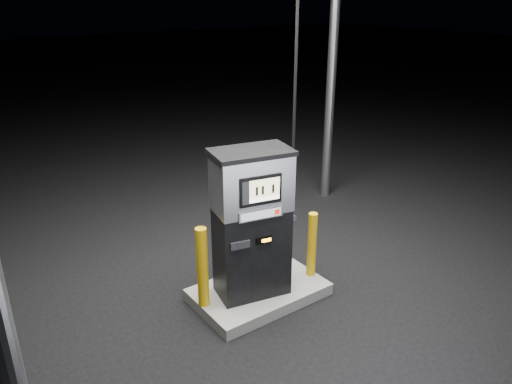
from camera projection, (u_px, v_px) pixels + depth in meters
ground at (259, 297)px, 6.28m from camera, size 80.00×80.00×0.00m
pump_island at (259, 292)px, 6.25m from camera, size 1.60×1.00×0.15m
fuel_dispenser at (252, 223)px, 5.79m from camera, size 1.04×0.71×3.76m
bollard_left at (202, 267)px, 5.69m from camera, size 0.15×0.15×0.99m
bollard_right at (312, 245)px, 6.34m from camera, size 0.15×0.15×0.87m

